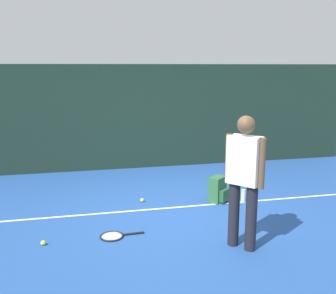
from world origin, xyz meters
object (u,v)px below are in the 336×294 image
(backpack, at_px, (218,190))
(tennis_ball_mid_court, at_px, (142,200))
(tennis_ball_by_fence, at_px, (220,183))
(tennis_ball_far_left, at_px, (255,182))
(tennis_player, at_px, (244,175))
(water_bottle, at_px, (243,196))
(tennis_ball_near_player, at_px, (43,243))
(tennis_racket, at_px, (114,236))

(backpack, distance_m, tennis_ball_mid_court, 1.31)
(tennis_ball_by_fence, xyz_separation_m, tennis_ball_far_left, (0.68, -0.11, 0.00))
(tennis_player, height_order, water_bottle, tennis_player)
(tennis_ball_mid_court, bearing_deg, tennis_ball_near_player, -138.47)
(tennis_ball_near_player, relative_size, water_bottle, 0.29)
(tennis_racket, height_order, tennis_ball_by_fence, tennis_ball_by_fence)
(tennis_ball_mid_court, bearing_deg, backpack, -11.94)
(backpack, height_order, tennis_ball_mid_court, backpack)
(backpack, bearing_deg, tennis_player, -140.18)
(tennis_ball_by_fence, bearing_deg, tennis_racket, -139.13)
(tennis_ball_far_left, bearing_deg, tennis_ball_near_player, -153.76)
(tennis_player, bearing_deg, water_bottle, -64.42)
(tennis_racket, height_order, backpack, backpack)
(tennis_racket, relative_size, tennis_ball_far_left, 9.40)
(tennis_player, xyz_separation_m, water_bottle, (0.70, 1.55, -0.85))
(tennis_player, relative_size, water_bottle, 7.47)
(tennis_player, relative_size, tennis_ball_mid_court, 25.76)
(water_bottle, bearing_deg, tennis_ball_by_fence, 90.73)
(tennis_player, distance_m, tennis_ball_near_player, 2.73)
(tennis_racket, bearing_deg, tennis_ball_mid_court, -117.83)
(tennis_ball_mid_court, relative_size, water_bottle, 0.29)
(tennis_player, height_order, tennis_ball_mid_court, tennis_player)
(tennis_ball_by_fence, relative_size, tennis_ball_far_left, 1.00)
(tennis_racket, xyz_separation_m, tennis_ball_by_fence, (2.26, 1.96, 0.02))
(tennis_racket, relative_size, water_bottle, 2.72)
(tennis_racket, bearing_deg, backpack, -154.33)
(tennis_racket, distance_m, water_bottle, 2.44)
(tennis_player, distance_m, tennis_ball_far_left, 3.01)
(tennis_racket, xyz_separation_m, tennis_ball_far_left, (2.94, 1.85, 0.02))
(tennis_racket, relative_size, backpack, 1.41)
(tennis_ball_mid_court, bearing_deg, tennis_player, -63.50)
(tennis_racket, xyz_separation_m, backpack, (1.87, 1.02, 0.20))
(tennis_ball_by_fence, height_order, tennis_ball_mid_court, same)
(tennis_player, distance_m, backpack, 1.87)
(tennis_racket, bearing_deg, tennis_player, 154.01)
(tennis_ball_near_player, relative_size, tennis_ball_mid_court, 1.00)
(tennis_player, height_order, backpack, tennis_player)
(tennis_player, distance_m, tennis_ball_mid_court, 2.38)
(tennis_racket, xyz_separation_m, water_bottle, (2.27, 0.89, 0.10))
(water_bottle, bearing_deg, tennis_racket, -158.71)
(tennis_ball_by_fence, xyz_separation_m, water_bottle, (0.01, -1.07, 0.08))
(backpack, height_order, water_bottle, backpack)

